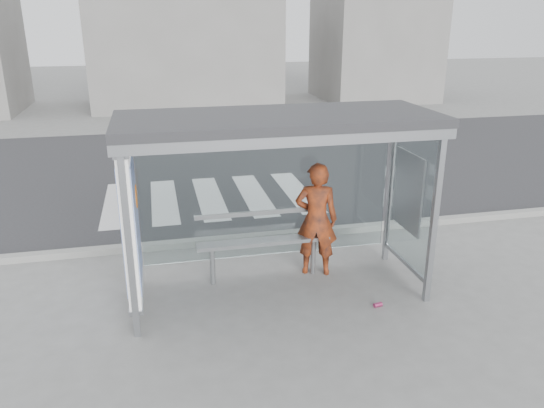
% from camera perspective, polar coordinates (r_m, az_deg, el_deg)
% --- Properties ---
extents(ground, '(80.00, 80.00, 0.00)m').
position_cam_1_polar(ground, '(7.90, 0.66, -9.44)').
color(ground, slate).
rests_on(ground, ground).
extents(road, '(30.00, 10.00, 0.01)m').
position_cam_1_polar(road, '(14.33, -5.85, 3.99)').
color(road, '#2B2B2D').
rests_on(road, ground).
extents(curb, '(30.00, 0.18, 0.12)m').
position_cam_1_polar(curb, '(9.59, -2.04, -3.60)').
color(curb, gray).
rests_on(curb, ground).
extents(crosswalk, '(4.55, 3.00, 0.00)m').
position_cam_1_polar(crosswalk, '(11.90, -6.72, 0.67)').
color(crosswalk, silver).
rests_on(crosswalk, ground).
extents(bus_shelter, '(4.25, 1.65, 2.62)m').
position_cam_1_polar(bus_shelter, '(7.13, -2.31, 4.54)').
color(bus_shelter, gray).
rests_on(bus_shelter, ground).
extents(building_center, '(8.00, 5.00, 5.00)m').
position_cam_1_polar(building_center, '(24.80, -9.39, 16.26)').
color(building_center, slate).
rests_on(building_center, ground).
extents(building_right, '(5.00, 5.00, 7.00)m').
position_cam_1_polar(building_right, '(26.90, 11.06, 18.54)').
color(building_right, slate).
rests_on(building_right, ground).
extents(person, '(0.75, 0.61, 1.79)m').
position_cam_1_polar(person, '(8.13, 4.78, -1.66)').
color(person, '#E74515').
rests_on(person, ground).
extents(bench, '(2.03, 0.33, 1.05)m').
position_cam_1_polar(bench, '(8.04, -0.93, -4.03)').
color(bench, slate).
rests_on(bench, ground).
extents(soda_can, '(0.13, 0.09, 0.07)m').
position_cam_1_polar(soda_can, '(7.66, 11.32, -10.59)').
color(soda_can, '#C63A73').
rests_on(soda_can, ground).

